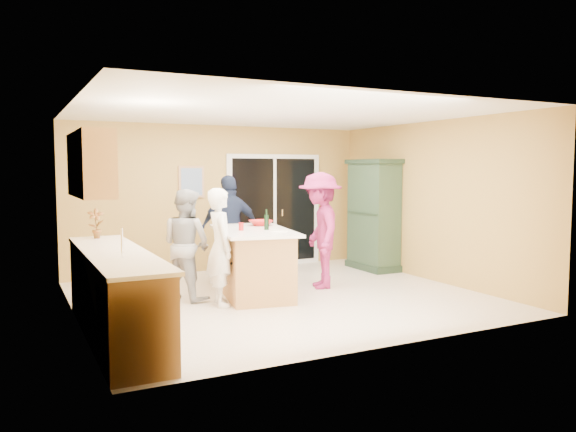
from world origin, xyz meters
name	(u,v)px	position (x,y,z in m)	size (l,w,h in m)	color
floor	(282,297)	(0.00, 0.00, 0.00)	(5.50, 5.50, 0.00)	white
ceiling	(282,113)	(0.00, 0.00, 2.60)	(5.50, 5.00, 0.10)	white
wall_back	(221,198)	(0.00, 2.50, 1.30)	(5.50, 0.10, 2.60)	tan
wall_front	(390,221)	(0.00, -2.50, 1.30)	(5.50, 0.10, 2.60)	tan
wall_left	(74,213)	(-2.75, 0.00, 1.30)	(0.10, 5.00, 2.60)	tan
wall_right	(433,201)	(2.75, 0.00, 1.30)	(0.10, 5.00, 2.60)	tan
left_cabinet_run	(117,298)	(-2.45, -1.05, 0.46)	(0.65, 3.05, 1.24)	#C2854B
upper_cabinets	(90,164)	(-2.58, -0.20, 1.88)	(0.35, 1.60, 0.75)	#C2854B
sliding_door	(274,210)	(1.05, 2.46, 1.05)	(1.90, 0.07, 2.10)	silver
framed_picture	(191,182)	(-0.55, 2.48, 1.60)	(0.46, 0.04, 0.56)	tan
kitchen_island	(253,264)	(-0.30, 0.32, 0.45)	(1.31, 1.98, 0.96)	#C2854B
green_hutch	(374,216)	(2.49, 1.29, 0.97)	(0.57, 1.09, 2.00)	#1E3121
woman_white	(221,247)	(-0.93, -0.05, 0.79)	(0.57, 0.38, 1.57)	white
woman_grey	(186,244)	(-1.24, 0.48, 0.78)	(0.75, 0.59, 1.55)	#A0A0A2
woman_navy	(230,229)	(-0.26, 1.36, 0.86)	(1.01, 0.42, 1.73)	#182236
woman_magenta	(320,230)	(0.82, 0.34, 0.89)	(1.15, 0.66, 1.78)	#911F5E
serving_bowl	(261,223)	(0.00, 0.73, 1.00)	(0.35, 0.35, 0.08)	#AF1413
tulip_vase	(96,223)	(-2.45, 0.39, 1.13)	(0.20, 0.14, 0.39)	#AC1A11
tumbler_near	(241,227)	(-0.52, 0.22, 1.01)	(0.07, 0.07, 0.10)	#AF1413
tumbler_far	(241,226)	(-0.50, 0.29, 1.01)	(0.07, 0.07, 0.10)	#AF1413
wine_bottle	(266,222)	(-0.17, 0.15, 1.08)	(0.07, 0.07, 0.29)	black
white_plate	(280,230)	(-0.04, -0.02, 0.97)	(0.25, 0.25, 0.02)	silver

